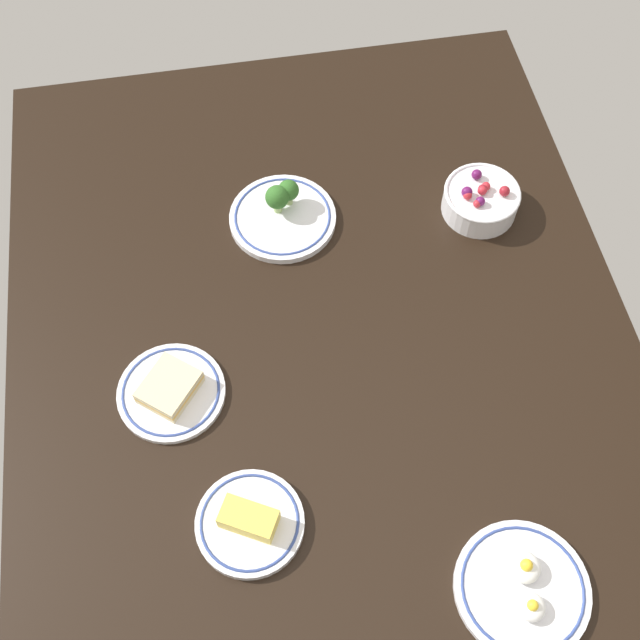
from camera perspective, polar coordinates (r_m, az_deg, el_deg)
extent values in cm
cube|color=black|center=(147.90, 0.00, -0.78)|extent=(141.16, 112.51, 4.00)
cylinder|color=silver|center=(162.16, 11.31, 8.28)|extent=(14.72, 14.72, 5.19)
torus|color=silver|center=(160.18, 11.47, 8.85)|extent=(14.94, 14.94, 0.80)
sphere|color=#59144C|center=(161.55, 11.07, 10.11)|extent=(2.04, 2.04, 2.04)
sphere|color=maroon|center=(159.59, 11.47, 9.11)|extent=(1.80, 1.80, 1.80)
sphere|color=maroon|center=(159.96, 12.98, 8.91)|extent=(2.06, 2.06, 2.06)
sphere|color=#B2232D|center=(160.19, 11.70, 9.28)|extent=(1.72, 1.72, 1.72)
sphere|color=#B2232D|center=(159.34, 11.45, 9.02)|extent=(1.83, 1.83, 1.83)
sphere|color=#B2232D|center=(157.30, 11.09, 8.11)|extent=(1.48, 1.48, 1.48)
sphere|color=#59144C|center=(158.34, 10.39, 8.93)|extent=(2.12, 2.12, 2.12)
sphere|color=#59144C|center=(157.58, 11.32, 8.27)|extent=(1.83, 1.83, 1.83)
sphere|color=#B2232D|center=(158.10, 10.44, 8.71)|extent=(1.74, 1.74, 1.74)
cylinder|color=silver|center=(132.43, 14.15, -18.02)|extent=(20.87, 20.87, 1.28)
torus|color=#33478C|center=(131.82, 14.21, -17.96)|extent=(18.87, 18.87, 0.50)
ellipsoid|color=white|center=(130.24, 14.76, -19.10)|extent=(4.38, 4.38, 2.41)
sphere|color=yellow|center=(129.21, 14.87, -19.00)|extent=(1.75, 1.75, 1.75)
ellipsoid|color=white|center=(131.18, 14.33, -16.65)|extent=(4.97, 4.97, 2.73)
sphere|color=yellow|center=(130.01, 14.45, -16.51)|extent=(1.99, 1.99, 1.99)
cylinder|color=silver|center=(131.53, -5.00, -14.19)|extent=(17.39, 17.39, 1.57)
torus|color=#33478C|center=(130.78, -5.02, -14.09)|extent=(15.81, 15.81, 0.50)
cube|color=#F2D14C|center=(129.09, -5.08, -13.88)|extent=(8.39, 10.03, 3.52)
cylinder|color=silver|center=(159.05, -2.67, 7.24)|extent=(20.98, 20.98, 1.42)
torus|color=#33478C|center=(158.48, -2.68, 7.39)|extent=(18.96, 18.96, 0.50)
cylinder|color=#9EBC72|center=(158.51, -3.01, 8.05)|extent=(1.63, 1.63, 2.28)
sphere|color=#2D6023|center=(156.25, -3.06, 8.71)|extent=(4.67, 4.67, 4.67)
cylinder|color=#9EBC72|center=(159.57, -2.22, 8.59)|extent=(1.45, 1.45, 2.29)
sphere|color=#2D6023|center=(157.48, -2.25, 9.20)|extent=(4.14, 4.14, 4.14)
cylinder|color=silver|center=(141.74, -10.51, -5.08)|extent=(18.79, 18.79, 1.05)
torus|color=#33478C|center=(141.28, -10.55, -4.99)|extent=(17.03, 17.03, 0.50)
cube|color=beige|center=(140.74, -10.58, -4.89)|extent=(12.44, 12.22, 1.20)
cube|color=#E5B24C|center=(139.85, -10.65, -4.71)|extent=(12.44, 12.22, 0.80)
cube|color=beige|center=(138.97, -10.72, -4.53)|extent=(12.44, 12.22, 1.20)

